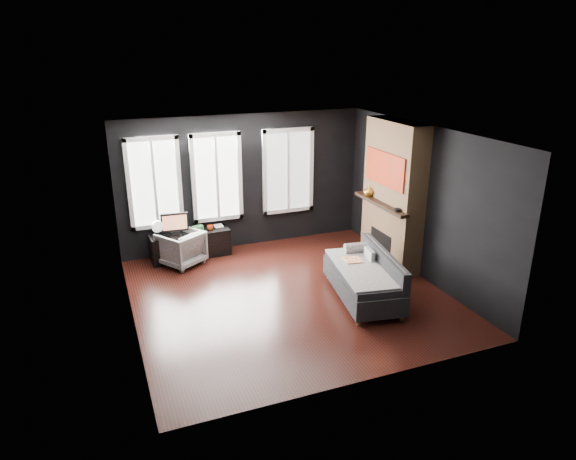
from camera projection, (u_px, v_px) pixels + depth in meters
name	position (u px, v px, depth m)	size (l,w,h in m)	color
floor	(289.00, 295.00, 8.58)	(5.00, 5.00, 0.00)	black
ceiling	(289.00, 134.00, 7.66)	(5.00, 5.00, 0.00)	white
wall_back	(243.00, 182.00, 10.31)	(5.00, 0.02, 2.70)	black
wall_left	(125.00, 240.00, 7.26)	(0.02, 5.00, 2.70)	black
wall_right	(422.00, 202.00, 8.98)	(0.02, 5.00, 2.70)	black
windows	(220.00, 132.00, 9.77)	(4.00, 0.16, 1.76)	white
fireplace	(393.00, 195.00, 9.44)	(0.70, 1.62, 2.70)	#93724C
sofa	(363.00, 276.00, 8.38)	(0.93, 1.85, 0.80)	#252427
stripe_pillow	(369.00, 258.00, 8.63)	(0.07, 0.32, 0.32)	gray
armchair	(181.00, 246.00, 9.68)	(0.71, 0.66, 0.73)	silver
media_console	(190.00, 245.00, 10.04)	(1.53, 0.48, 0.53)	black
monitor	(175.00, 222.00, 9.78)	(0.53, 0.11, 0.47)	black
desk_fan	(158.00, 229.00, 9.65)	(0.23, 0.23, 0.32)	gray
mug	(210.00, 227.00, 10.06)	(0.11, 0.09, 0.11)	#F5440F
book	(214.00, 221.00, 10.19)	(0.17, 0.02, 0.23)	#BDB598
storage_box	(198.00, 229.00, 9.96)	(0.20, 0.13, 0.11)	#297037
mantel_vase	(369.00, 191.00, 9.76)	(0.20, 0.20, 0.20)	gold
mantel_clock	(398.00, 210.00, 8.91)	(0.13, 0.13, 0.04)	black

